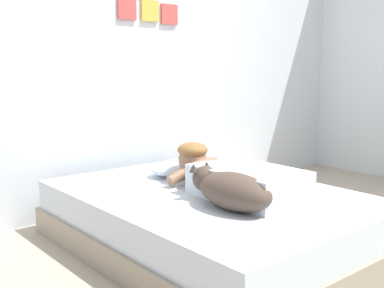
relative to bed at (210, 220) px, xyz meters
The scene contains 8 objects.
ground_plane 0.65m from the bed, 57.40° to the right, with size 13.36×13.36×0.00m, color tan.
back_wall 1.62m from the bed, 73.90° to the left, with size 4.68×0.12×2.50m.
bed is the anchor object (origin of this frame).
pillow 0.56m from the bed, 70.08° to the left, with size 0.52×0.32×0.11m, color silver.
person_lying 0.32m from the bed, 58.23° to the right, with size 0.43×0.92×0.27m.
dog 0.45m from the bed, 114.49° to the right, with size 0.26×0.57×0.21m.
coffee_cup 0.46m from the bed, 48.00° to the left, with size 0.12×0.09×0.07m.
cell_phone 0.33m from the bed, 99.38° to the right, with size 0.07×0.14×0.01m, color black.
Camera 1 is at (-2.24, -1.56, 1.11)m, focal length 44.34 mm.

